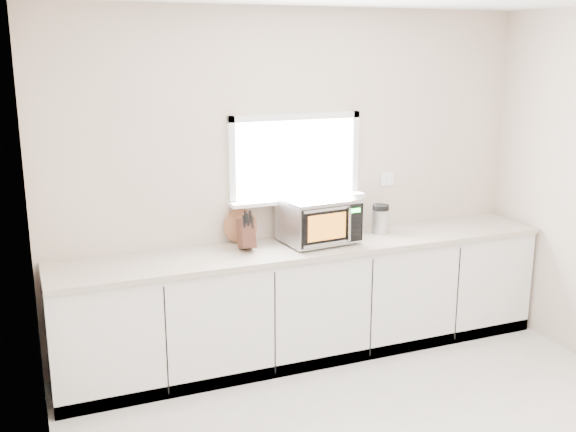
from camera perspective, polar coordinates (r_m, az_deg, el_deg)
back_wall at (r=5.37m, az=0.53°, el=2.99°), size 4.00×0.17×2.70m
cabinets at (r=5.37m, az=1.74°, el=-7.30°), size 3.92×0.60×0.88m
countertop at (r=5.21m, az=1.82°, el=-2.62°), size 3.92×0.64×0.04m
microwave at (r=5.21m, az=2.63°, el=-0.27°), size 0.59×0.48×0.36m
knife_block at (r=5.04m, az=-3.56°, el=-1.40°), size 0.11×0.22×0.31m
cutting_board at (r=5.23m, az=-4.05°, el=-0.83°), size 0.27×0.06×0.27m
coffee_grinder at (r=5.54m, az=7.82°, el=-0.24°), size 0.16×0.16×0.24m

